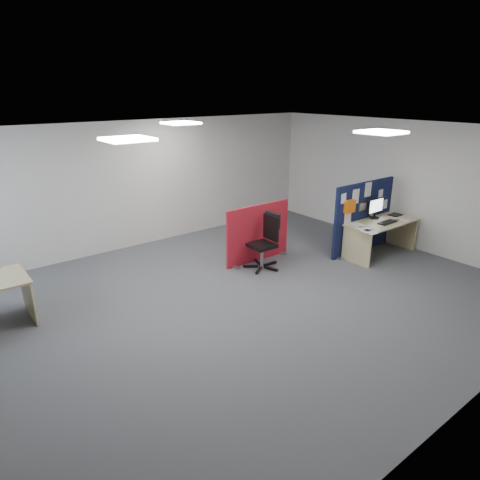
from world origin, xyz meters
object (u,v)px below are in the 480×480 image
monitor_main (375,207)px  navy_divider (363,217)px  office_chair (267,238)px  red_divider (258,234)px  main_desk (380,229)px

monitor_main → navy_divider: bearing=140.7°
navy_divider → monitor_main: navy_divider is taller
navy_divider → office_chair: bearing=165.2°
red_divider → office_chair: (-0.10, -0.37, 0.04)m
navy_divider → monitor_main: size_ratio=3.76×
navy_divider → red_divider: bearing=155.5°
navy_divider → office_chair: (-2.18, 0.58, -0.16)m
navy_divider → main_desk: (0.12, -0.36, -0.21)m
navy_divider → main_desk: bearing=-71.0°
main_desk → monitor_main: monitor_main is taller
monitor_main → red_divider: size_ratio=0.31×
red_divider → office_chair: size_ratio=1.46×
monitor_main → office_chair: bearing=161.8°
main_desk → monitor_main: (0.07, 0.20, 0.41)m
monitor_main → office_chair: monitor_main is taller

